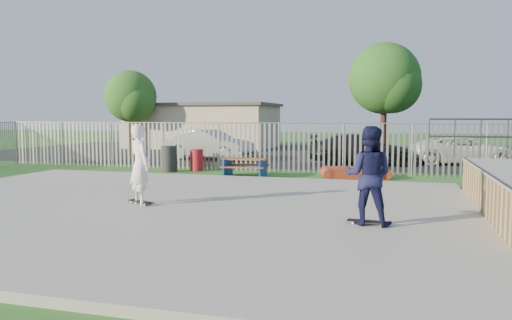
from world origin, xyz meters
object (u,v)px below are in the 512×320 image
(funbox, at_px, (355,173))
(car_dark, at_px, (361,149))
(car_white, at_px, (464,150))
(tree_mid, at_px, (384,79))
(skater_navy, at_px, (369,176))
(picnic_table, at_px, (245,167))
(trash_bin_red, at_px, (197,160))
(skater_white, at_px, (140,164))
(trash_bin_grey, at_px, (169,159))
(tree_left, at_px, (131,97))
(car_silver, at_px, (210,145))

(funbox, distance_m, car_dark, 5.42)
(car_white, relative_size, tree_mid, 0.70)
(car_white, bearing_deg, funbox, 136.91)
(car_dark, distance_m, skater_navy, 13.95)
(picnic_table, relative_size, funbox, 0.77)
(trash_bin_red, relative_size, skater_white, 0.47)
(trash_bin_grey, bearing_deg, picnic_table, -11.40)
(car_white, bearing_deg, trash_bin_grey, 108.90)
(tree_left, bearing_deg, trash_bin_grey, -53.88)
(skater_navy, bearing_deg, car_silver, -52.40)
(car_silver, relative_size, tree_left, 0.88)
(car_dark, distance_m, car_white, 4.82)
(car_silver, bearing_deg, trash_bin_red, -153.74)
(trash_bin_red, relative_size, car_silver, 0.19)
(car_white, relative_size, skater_white, 2.48)
(car_dark, height_order, skater_navy, skater_navy)
(car_white, distance_m, skater_navy, 15.62)
(trash_bin_grey, height_order, car_white, car_white)
(picnic_table, distance_m, tree_mid, 15.80)
(skater_navy, bearing_deg, car_white, -97.19)
(tree_left, height_order, tree_mid, tree_mid)
(picnic_table, bearing_deg, tree_mid, 68.41)
(skater_white, bearing_deg, trash_bin_red, -39.30)
(tree_left, xyz_separation_m, tree_mid, (16.50, 2.25, 1.02))
(tree_left, bearing_deg, tree_mid, 7.75)
(trash_bin_grey, xyz_separation_m, car_silver, (-0.41, 5.58, 0.27))
(skater_navy, relative_size, skater_white, 1.00)
(car_dark, height_order, car_white, car_dark)
(car_silver, distance_m, skater_white, 13.93)
(trash_bin_grey, bearing_deg, trash_bin_red, 31.37)
(picnic_table, height_order, skater_white, skater_white)
(car_dark, bearing_deg, car_silver, 81.73)
(skater_navy, height_order, skater_white, same)
(trash_bin_red, xyz_separation_m, skater_white, (2.12, -8.49, 0.66))
(trash_bin_red, height_order, trash_bin_grey, trash_bin_grey)
(funbox, xyz_separation_m, car_dark, (-0.20, 5.39, 0.52))
(funbox, bearing_deg, tree_mid, 71.31)
(skater_white, bearing_deg, tree_left, -22.72)
(trash_bin_red, height_order, tree_mid, tree_mid)
(picnic_table, relative_size, car_silver, 0.37)
(picnic_table, relative_size, tree_mid, 0.25)
(car_dark, relative_size, tree_left, 0.91)
(picnic_table, xyz_separation_m, car_silver, (-3.91, 6.29, 0.44))
(car_silver, bearing_deg, tree_left, 64.16)
(trash_bin_grey, bearing_deg, car_white, 28.55)
(tree_left, relative_size, skater_white, 2.77)
(trash_bin_red, height_order, skater_navy, skater_navy)
(funbox, xyz_separation_m, skater_navy, (0.98, -8.51, 0.91))
(car_dark, distance_m, skater_white, 13.77)
(trash_bin_red, xyz_separation_m, car_white, (11.01, 5.93, 0.23))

